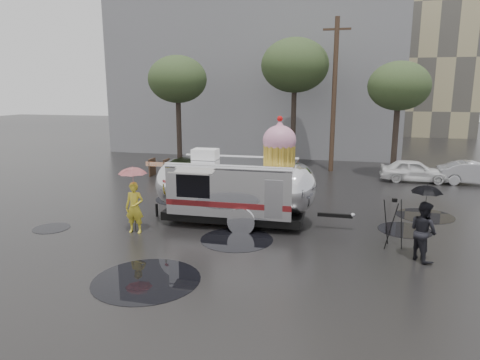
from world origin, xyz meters
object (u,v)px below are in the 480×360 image
(person_left, at_px, (135,208))
(person_right, at_px, (423,231))
(tripod, at_px, (393,218))
(airstream_trailer, at_px, (237,185))

(person_left, bearing_deg, person_right, -5.06)
(person_left, bearing_deg, tripod, 0.63)
(person_left, relative_size, person_right, 1.01)
(person_left, height_order, person_right, person_left)
(airstream_trailer, relative_size, tripod, 4.73)
(person_left, bearing_deg, airstream_trailer, 28.30)
(person_left, relative_size, tripod, 1.12)
(airstream_trailer, bearing_deg, tripod, -14.87)
(person_right, relative_size, tripod, 1.10)
(airstream_trailer, relative_size, person_right, 4.29)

